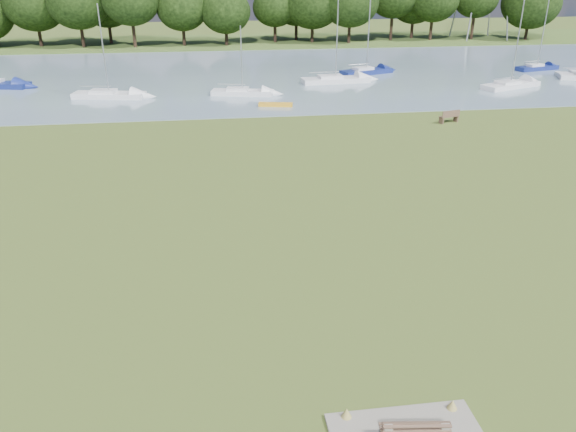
{
  "coord_description": "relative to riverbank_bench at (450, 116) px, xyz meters",
  "views": [
    {
      "loc": [
        -4.82,
        -24.43,
        11.84
      ],
      "look_at": [
        -1.7,
        -2.0,
        1.64
      ],
      "focal_mm": 35.0,
      "sensor_mm": 36.0,
      "label": 1
    }
  ],
  "objects": [
    {
      "name": "sailboat_4",
      "position": [
        -16.06,
        12.78,
        -0.06
      ],
      "size": [
        6.27,
        2.99,
        6.5
      ],
      "rotation": [
        0.0,
        0.0,
        -0.22
      ],
      "color": "silver",
      "rests_on": "river"
    },
    {
      "name": "sailboat_3",
      "position": [
        -5.66,
        17.68,
        0.01
      ],
      "size": [
        7.48,
        2.63,
        9.62
      ],
      "rotation": [
        0.0,
        0.0,
        0.08
      ],
      "color": "silver",
      "rests_on": "river"
    },
    {
      "name": "tree_line",
      "position": [
        -23.78,
        49.87,
        5.69
      ],
      "size": [
        124.19,
        8.63,
        10.44
      ],
      "color": "black",
      "rests_on": "far_bank"
    },
    {
      "name": "sailboat_9",
      "position": [
        -28.88,
        13.26,
        -0.02
      ],
      "size": [
        7.07,
        3.2,
        8.53
      ],
      "rotation": [
        0.0,
        0.0,
        -0.2
      ],
      "color": "silver",
      "rests_on": "river"
    },
    {
      "name": "riverbank_bench",
      "position": [
        0.0,
        0.0,
        0.0
      ],
      "size": [
        1.78,
        0.96,
        1.05
      ],
      "rotation": [
        0.0,
        0.0,
        0.28
      ],
      "color": "brown",
      "rests_on": "ground"
    },
    {
      "name": "sailboat_7",
      "position": [
        20.29,
        22.0,
        0.0
      ],
      "size": [
        5.7,
        2.86,
        8.42
      ],
      "rotation": [
        0.0,
        0.0,
        0.25
      ],
      "color": "navy",
      "rests_on": "river"
    },
    {
      "name": "sailboat_2",
      "position": [
        -0.95,
        22.24,
        0.02
      ],
      "size": [
        6.64,
        3.88,
        8.35
      ],
      "rotation": [
        0.0,
        0.0,
        0.35
      ],
      "color": "navy",
      "rests_on": "river"
    },
    {
      "name": "ground",
      "position": [
        -14.37,
        -18.13,
        -0.53
      ],
      "size": [
        220.0,
        220.0,
        0.0
      ],
      "primitive_type": "plane",
      "color": "brown"
    },
    {
      "name": "kayak",
      "position": [
        -13.34,
        7.55,
        -0.33
      ],
      "size": [
        3.15,
        1.35,
        0.31
      ],
      "primitive_type": "cube",
      "rotation": [
        0.0,
        0.0,
        -0.21
      ],
      "color": "gold",
      "rests_on": "river"
    },
    {
      "name": "sailboat_1",
      "position": [
        11.87,
        12.52,
        -0.02
      ],
      "size": [
        7.2,
        4.46,
        9.35
      ],
      "rotation": [
        0.0,
        0.0,
        0.39
      ],
      "color": "silver",
      "rests_on": "river"
    },
    {
      "name": "river",
      "position": [
        -14.37,
        23.87,
        -0.53
      ],
      "size": [
        220.0,
        40.0,
        0.1
      ],
      "primitive_type": "cube",
      "color": "slate",
      "rests_on": "ground"
    },
    {
      "name": "far_bank",
      "position": [
        -14.37,
        53.87,
        -0.53
      ],
      "size": [
        220.0,
        20.0,
        0.4
      ],
      "primitive_type": "cube",
      "color": "#4C6626",
      "rests_on": "ground"
    }
  ]
}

